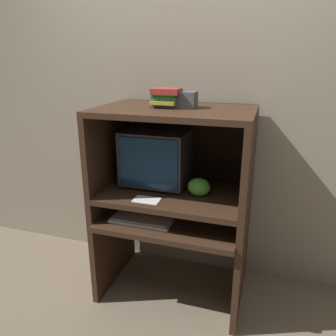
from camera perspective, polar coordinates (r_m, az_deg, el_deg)
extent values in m
plane|color=#756651|center=(2.41, -1.49, -24.65)|extent=(12.00, 12.00, 0.00)
cube|color=gray|center=(2.48, 3.83, 10.42)|extent=(6.00, 0.06, 2.60)
cube|color=#382316|center=(2.62, -9.32, -12.38)|extent=(0.04, 0.67, 0.62)
cube|color=#382316|center=(2.40, 12.58, -15.84)|extent=(0.04, 0.67, 0.62)
cube|color=#382316|center=(2.16, -0.34, -10.27)|extent=(0.92, 0.37, 0.04)
cube|color=#382316|center=(2.44, -9.80, -4.34)|extent=(0.04, 0.67, 0.17)
cube|color=#382316|center=(2.20, 13.29, -7.23)|extent=(0.04, 0.67, 0.17)
cube|color=#382316|center=(2.25, 1.12, -4.26)|extent=(0.92, 0.67, 0.04)
cube|color=#382316|center=(2.33, -10.28, 3.95)|extent=(0.04, 0.67, 0.56)
cube|color=#382316|center=(2.07, 14.02, 1.89)|extent=(0.04, 0.67, 0.56)
cube|color=#382316|center=(2.10, 1.21, 9.93)|extent=(0.92, 0.67, 0.04)
cube|color=black|center=(2.45, 3.31, 4.94)|extent=(0.92, 0.01, 0.56)
cylinder|color=#333338|center=(2.36, -1.80, -2.38)|extent=(0.22, 0.22, 0.02)
cube|color=#333338|center=(2.30, -1.85, 2.17)|extent=(0.44, 0.38, 0.37)
cube|color=navy|center=(2.13, -3.59, 0.77)|extent=(0.41, 0.01, 0.33)
cube|color=beige|center=(2.19, -4.68, -9.14)|extent=(0.41, 0.15, 0.02)
cube|color=silver|center=(2.18, -4.69, -8.83)|extent=(0.38, 0.12, 0.01)
ellipsoid|color=black|center=(2.10, 2.24, -10.15)|extent=(0.06, 0.04, 0.03)
ellipsoid|color=green|center=(2.14, 5.40, -3.33)|extent=(0.15, 0.11, 0.12)
cube|color=#4C4C51|center=(2.12, -0.38, 10.84)|extent=(0.17, 0.11, 0.02)
cube|color=gold|center=(2.10, -0.52, 11.39)|extent=(0.16, 0.15, 0.02)
cube|color=#236638|center=(2.11, -0.32, 12.22)|extent=(0.16, 0.12, 0.04)
cube|color=maroon|center=(2.09, -0.27, 13.22)|extent=(0.17, 0.13, 0.04)
cube|color=white|center=(2.08, -3.75, -5.58)|extent=(0.17, 0.11, 0.00)
cube|color=#4C4C51|center=(2.10, 2.94, 11.80)|extent=(0.14, 0.12, 0.10)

